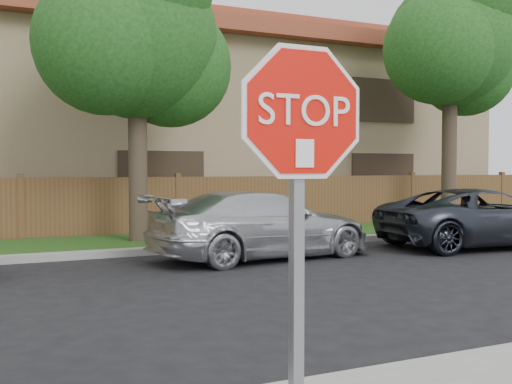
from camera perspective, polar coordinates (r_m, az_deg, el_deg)
name	(u,v)px	position (r m, az deg, el deg)	size (l,w,h in m)	color
far_curb	(31,258)	(12.63, -20.61, -5.91)	(70.00, 0.30, 0.15)	gray
grass_strip	(26,248)	(14.26, -21.08, -5.04)	(70.00, 3.00, 0.12)	#1E4714
fence	(21,210)	(15.78, -21.48, -1.65)	(70.00, 0.12, 1.60)	brown
apartment_building	(10,117)	(21.40, -22.42, 6.65)	(35.20, 9.20, 7.20)	#9F8562
tree_mid	(139,38)	(14.61, -11.09, 14.23)	(4.80, 3.90, 7.35)	#382B21
tree_right	(454,43)	(19.30, 18.36, 13.32)	(4.80, 3.90, 8.20)	#382B21
stop_sign	(301,172)	(3.24, 4.28, 1.91)	(1.01, 0.13, 2.55)	gray
sedan_right	(262,225)	(12.21, 0.60, -3.13)	(1.93, 4.75, 1.38)	silver
sedan_far_right	(482,218)	(14.97, 20.76, -2.30)	(2.27, 4.92, 1.37)	#2F343E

